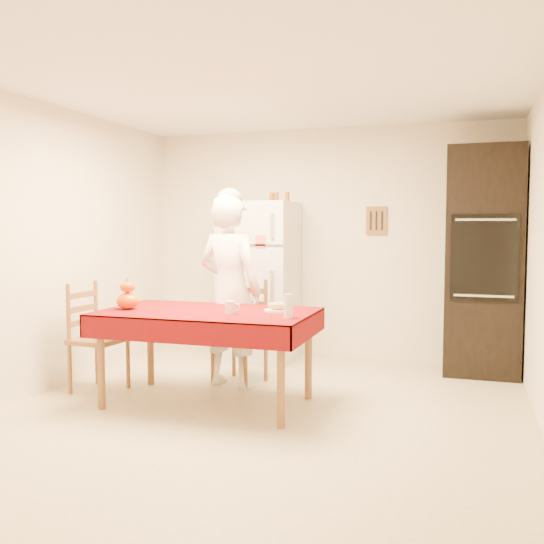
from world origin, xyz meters
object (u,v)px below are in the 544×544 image
at_px(dining_table, 207,319).
at_px(wine_glass, 288,306).
at_px(chair_far, 243,327).
at_px(refrigerator, 259,281).
at_px(oven_cabinet, 483,261).
at_px(pumpkin_lower, 128,301).
at_px(coffee_mug, 230,307).
at_px(chair_left, 93,333).
at_px(seated_woman, 230,291).
at_px(bread_plate, 279,311).

bearing_deg(dining_table, wine_glass, -12.20).
bearing_deg(chair_far, refrigerator, 113.14).
relative_size(oven_cabinet, chair_far, 2.32).
bearing_deg(refrigerator, wine_glass, -64.86).
relative_size(dining_table, pumpkin_lower, 9.24).
relative_size(dining_table, coffee_mug, 17.00).
distance_m(chair_left, seated_woman, 1.25).
bearing_deg(coffee_mug, chair_left, 172.96).
bearing_deg(seated_woman, coffee_mug, 124.56).
xyz_separation_m(oven_cabinet, dining_table, (-2.13, -1.76, -0.41)).
distance_m(chair_left, bread_plate, 1.71).
bearing_deg(pumpkin_lower, bread_plate, 10.60).
bearing_deg(wine_glass, refrigerator, 115.14).
relative_size(wine_glass, bread_plate, 0.73).
xyz_separation_m(dining_table, pumpkin_lower, (-0.66, -0.12, 0.14)).
xyz_separation_m(seated_woman, coffee_mug, (0.28, -0.69, -0.05)).
relative_size(refrigerator, chair_far, 1.79).
height_order(chair_far, chair_left, same).
bearing_deg(dining_table, chair_left, 176.72).
xyz_separation_m(chair_left, wine_glass, (1.85, -0.22, 0.34)).
bearing_deg(seated_woman, chair_far, -95.37).
bearing_deg(refrigerator, pumpkin_lower, -105.49).
relative_size(refrigerator, wine_glass, 9.66).
bearing_deg(seated_woman, refrigerator, -72.14).
bearing_deg(chair_far, wine_glass, -39.46).
height_order(refrigerator, pumpkin_lower, refrigerator).
bearing_deg(refrigerator, bread_plate, -65.89).
relative_size(oven_cabinet, pumpkin_lower, 11.95).
bearing_deg(coffee_mug, wine_glass, -6.23).
bearing_deg(pumpkin_lower, seated_woman, 48.89).
distance_m(refrigerator, seated_woman, 1.13).
height_order(dining_table, bread_plate, bread_plate).
xyz_separation_m(coffee_mug, wine_glass, (0.48, -0.05, 0.04)).
xyz_separation_m(refrigerator, bread_plate, (0.72, -1.60, -0.08)).
distance_m(chair_far, pumpkin_lower, 1.16).
height_order(oven_cabinet, seated_woman, oven_cabinet).
bearing_deg(chair_far, seated_woman, -94.59).
xyz_separation_m(refrigerator, chair_left, (-0.97, -1.64, -0.34)).
bearing_deg(chair_far, coffee_mug, -62.46).
xyz_separation_m(chair_left, bread_plate, (1.69, 0.05, 0.26)).
distance_m(dining_table, chair_far, 0.79).
xyz_separation_m(chair_far, coffee_mug, (0.22, -0.87, 0.30)).
relative_size(pumpkin_lower, bread_plate, 0.77).
distance_m(chair_left, wine_glass, 1.89).
height_order(chair_left, wine_glass, chair_left).
relative_size(dining_table, bread_plate, 7.08).
bearing_deg(oven_cabinet, pumpkin_lower, -146.06).
xyz_separation_m(refrigerator, seated_woman, (0.11, -1.12, 0.01)).
height_order(oven_cabinet, wine_glass, oven_cabinet).
height_order(oven_cabinet, chair_left, oven_cabinet).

